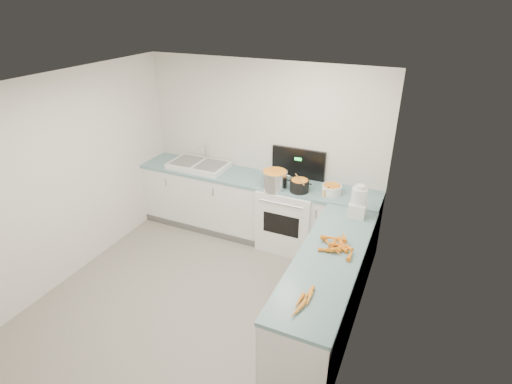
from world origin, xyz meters
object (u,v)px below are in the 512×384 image
at_px(stove, 289,215).
at_px(extract_bottle, 328,192).
at_px(black_pot, 299,186).
at_px(mixing_bowl, 332,189).
at_px(steel_pot, 275,180).
at_px(food_processor, 358,203).
at_px(spice_jar, 324,193).
at_px(sink, 199,165).

bearing_deg(stove, extract_bottle, -11.98).
xyz_separation_m(stove, black_pot, (0.16, -0.13, 0.53)).
bearing_deg(mixing_bowl, extract_bottle, -104.40).
relative_size(stove, steel_pot, 3.96).
xyz_separation_m(steel_pot, extract_bottle, (0.71, 0.04, -0.05)).
relative_size(mixing_bowl, food_processor, 0.66).
xyz_separation_m(stove, mixing_bowl, (0.57, -0.03, 0.52)).
height_order(extract_bottle, spice_jar, extract_bottle).
xyz_separation_m(stove, extract_bottle, (0.54, -0.12, 0.52)).
bearing_deg(extract_bottle, steel_pot, -176.66).
bearing_deg(stove, black_pot, -38.43).
bearing_deg(steel_pot, food_processor, -14.45).
height_order(stove, sink, stove).
bearing_deg(spice_jar, sink, 175.47).
bearing_deg(sink, mixing_bowl, -1.18).
bearing_deg(spice_jar, extract_bottle, 28.70).
bearing_deg(mixing_bowl, stove, 177.37).
height_order(black_pot, extract_bottle, black_pot).
relative_size(stove, mixing_bowl, 5.37).
bearing_deg(black_pot, spice_jar, -1.65).
distance_m(stove, steel_pot, 0.62).
height_order(steel_pot, food_processor, food_processor).
height_order(stove, spice_jar, stove).
xyz_separation_m(stove, spice_jar, (0.50, -0.14, 0.51)).
distance_m(steel_pot, black_pot, 0.34).
relative_size(stove, black_pot, 5.45).
bearing_deg(spice_jar, steel_pot, -178.47).
height_order(mixing_bowl, food_processor, food_processor).
xyz_separation_m(steel_pot, spice_jar, (0.67, 0.02, -0.06)).
height_order(steel_pot, mixing_bowl, steel_pot).
bearing_deg(steel_pot, stove, 42.29).
relative_size(black_pot, food_processor, 0.65).
height_order(steel_pot, black_pot, steel_pot).
relative_size(steel_pot, extract_bottle, 3.32).
distance_m(stove, food_processor, 1.25).
xyz_separation_m(steel_pot, mixing_bowl, (0.74, 0.13, -0.05)).
relative_size(mixing_bowl, spice_jar, 2.72).
xyz_separation_m(mixing_bowl, extract_bottle, (-0.02, -0.09, -0.01)).
distance_m(steel_pot, mixing_bowl, 0.75).
relative_size(stove, spice_jar, 14.59).
xyz_separation_m(black_pot, extract_bottle, (0.38, 0.01, -0.02)).
bearing_deg(steel_pot, sink, 172.32).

